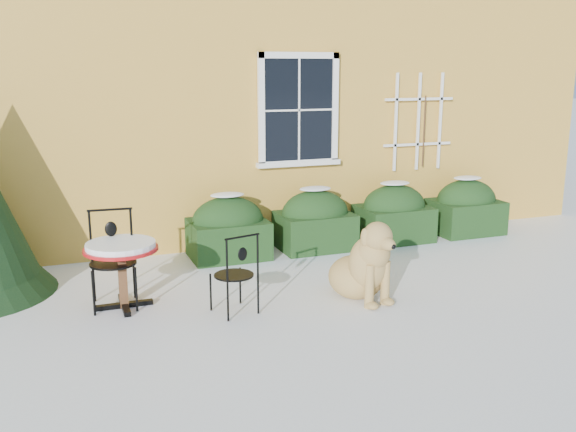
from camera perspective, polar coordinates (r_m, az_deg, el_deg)
name	(u,v)px	position (r m, az deg, el deg)	size (l,w,h in m)	color
ground	(322,320)	(6.80, 3.00, -9.21)	(80.00, 80.00, 0.00)	white
house	(179,33)	(13.02, -9.69, 15.70)	(12.40, 8.40, 6.40)	#F2B646
hedge_row	(355,218)	(9.55, 6.00, -0.16)	(4.95, 0.80, 0.91)	black
bistro_table	(121,253)	(7.16, -14.61, -3.24)	(0.80, 0.80, 0.74)	black
patio_chair_near	(236,273)	(6.84, -4.67, -5.11)	(0.48, 0.48, 0.89)	black
patio_chair_far	(113,259)	(7.29, -15.30, -3.71)	(0.51, 0.51, 1.06)	black
dog	(364,267)	(7.28, 6.82, -4.49)	(0.74, 1.10, 0.97)	tan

